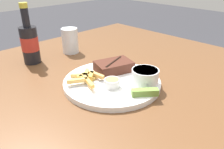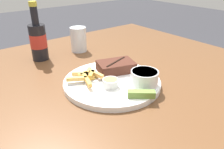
{
  "view_description": "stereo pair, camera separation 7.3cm",
  "coord_description": "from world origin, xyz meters",
  "px_view_note": "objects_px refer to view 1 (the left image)",
  "views": [
    {
      "loc": [
        -0.46,
        -0.46,
        1.12
      ],
      "look_at": [
        0.0,
        0.0,
        0.79
      ],
      "focal_mm": 35.0,
      "sensor_mm": 36.0,
      "label": 1
    },
    {
      "loc": [
        -0.4,
        -0.51,
        1.12
      ],
      "look_at": [
        0.0,
        0.0,
        0.79
      ],
      "focal_mm": 35.0,
      "sensor_mm": 36.0,
      "label": 2
    }
  ],
  "objects_px": {
    "coleslaw_cup": "(145,76)",
    "fork_utensil": "(87,84)",
    "steak_portion": "(114,66)",
    "beer_bottle": "(30,43)",
    "dinner_plate": "(112,82)",
    "pickle_spear": "(145,92)",
    "dipping_sauce_cup": "(112,83)",
    "drinking_glass": "(70,41)"
  },
  "relations": [
    {
      "from": "coleslaw_cup",
      "to": "fork_utensil",
      "type": "distance_m",
      "value": 0.19
    },
    {
      "from": "steak_portion",
      "to": "beer_bottle",
      "type": "bearing_deg",
      "value": 115.62
    },
    {
      "from": "dinner_plate",
      "to": "pickle_spear",
      "type": "distance_m",
      "value": 0.14
    },
    {
      "from": "steak_portion",
      "to": "pickle_spear",
      "type": "xyz_separation_m",
      "value": [
        -0.06,
        -0.18,
        -0.01
      ]
    },
    {
      "from": "coleslaw_cup",
      "to": "dipping_sauce_cup",
      "type": "height_order",
      "value": "coleslaw_cup"
    },
    {
      "from": "steak_portion",
      "to": "dipping_sauce_cup",
      "type": "relative_size",
      "value": 2.95
    },
    {
      "from": "pickle_spear",
      "to": "beer_bottle",
      "type": "distance_m",
      "value": 0.52
    },
    {
      "from": "beer_bottle",
      "to": "fork_utensil",
      "type": "bearing_deg",
      "value": -86.43
    },
    {
      "from": "fork_utensil",
      "to": "coleslaw_cup",
      "type": "bearing_deg",
      "value": -19.44
    },
    {
      "from": "pickle_spear",
      "to": "coleslaw_cup",
      "type": "bearing_deg",
      "value": 37.92
    },
    {
      "from": "dipping_sauce_cup",
      "to": "pickle_spear",
      "type": "xyz_separation_m",
      "value": [
        0.03,
        -0.1,
        -0.0
      ]
    },
    {
      "from": "dipping_sauce_cup",
      "to": "beer_bottle",
      "type": "height_order",
      "value": "beer_bottle"
    },
    {
      "from": "dinner_plate",
      "to": "beer_bottle",
      "type": "height_order",
      "value": "beer_bottle"
    },
    {
      "from": "coleslaw_cup",
      "to": "pickle_spear",
      "type": "bearing_deg",
      "value": -142.08
    },
    {
      "from": "fork_utensil",
      "to": "dinner_plate",
      "type": "bearing_deg",
      "value": 0.0
    },
    {
      "from": "dinner_plate",
      "to": "fork_utensil",
      "type": "height_order",
      "value": "fork_utensil"
    },
    {
      "from": "steak_portion",
      "to": "pickle_spear",
      "type": "distance_m",
      "value": 0.19
    },
    {
      "from": "dinner_plate",
      "to": "dipping_sauce_cup",
      "type": "height_order",
      "value": "dipping_sauce_cup"
    },
    {
      "from": "pickle_spear",
      "to": "beer_bottle",
      "type": "height_order",
      "value": "beer_bottle"
    },
    {
      "from": "fork_utensil",
      "to": "beer_bottle",
      "type": "relative_size",
      "value": 0.53
    },
    {
      "from": "fork_utensil",
      "to": "drinking_glass",
      "type": "xyz_separation_m",
      "value": [
        0.16,
        0.32,
        0.04
      ]
    },
    {
      "from": "coleslaw_cup",
      "to": "fork_utensil",
      "type": "relative_size",
      "value": 0.69
    },
    {
      "from": "coleslaw_cup",
      "to": "drinking_glass",
      "type": "bearing_deg",
      "value": 86.64
    },
    {
      "from": "fork_utensil",
      "to": "dipping_sauce_cup",
      "type": "bearing_deg",
      "value": -31.75
    },
    {
      "from": "dinner_plate",
      "to": "drinking_glass",
      "type": "height_order",
      "value": "drinking_glass"
    },
    {
      "from": "dipping_sauce_cup",
      "to": "drinking_glass",
      "type": "distance_m",
      "value": 0.41
    },
    {
      "from": "coleslaw_cup",
      "to": "drinking_glass",
      "type": "relative_size",
      "value": 0.78
    },
    {
      "from": "coleslaw_cup",
      "to": "beer_bottle",
      "type": "distance_m",
      "value": 0.49
    },
    {
      "from": "dipping_sauce_cup",
      "to": "pickle_spear",
      "type": "relative_size",
      "value": 0.67
    },
    {
      "from": "dinner_plate",
      "to": "beer_bottle",
      "type": "relative_size",
      "value": 1.35
    },
    {
      "from": "coleslaw_cup",
      "to": "beer_bottle",
      "type": "bearing_deg",
      "value": 108.71
    },
    {
      "from": "coleslaw_cup",
      "to": "dipping_sauce_cup",
      "type": "relative_size",
      "value": 1.73
    },
    {
      "from": "beer_bottle",
      "to": "steak_portion",
      "type": "bearing_deg",
      "value": -64.38
    },
    {
      "from": "pickle_spear",
      "to": "steak_portion",
      "type": "bearing_deg",
      "value": 73.26
    },
    {
      "from": "dipping_sauce_cup",
      "to": "fork_utensil",
      "type": "xyz_separation_m",
      "value": [
        -0.05,
        0.07,
        -0.01
      ]
    },
    {
      "from": "steak_portion",
      "to": "pickle_spear",
      "type": "relative_size",
      "value": 1.98
    },
    {
      "from": "pickle_spear",
      "to": "beer_bottle",
      "type": "bearing_deg",
      "value": 101.1
    },
    {
      "from": "steak_portion",
      "to": "drinking_glass",
      "type": "distance_m",
      "value": 0.31
    },
    {
      "from": "dipping_sauce_cup",
      "to": "pickle_spear",
      "type": "bearing_deg",
      "value": -72.99
    },
    {
      "from": "dinner_plate",
      "to": "drinking_glass",
      "type": "relative_size",
      "value": 2.89
    },
    {
      "from": "steak_portion",
      "to": "fork_utensil",
      "type": "bearing_deg",
      "value": -175.17
    },
    {
      "from": "dinner_plate",
      "to": "fork_utensil",
      "type": "distance_m",
      "value": 0.09
    }
  ]
}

